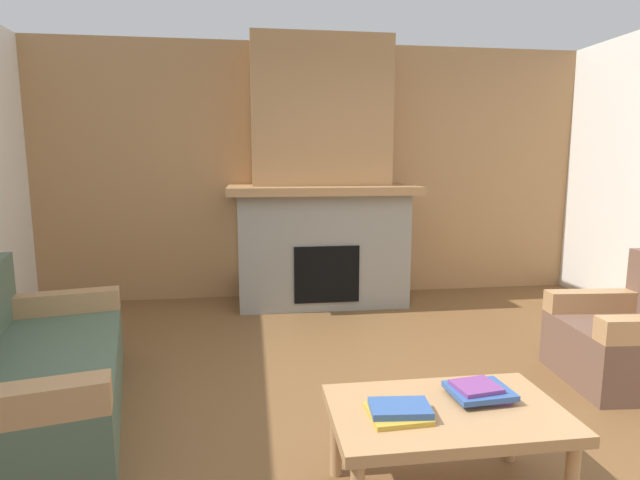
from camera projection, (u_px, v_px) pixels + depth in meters
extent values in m
plane|color=brown|center=(387.00, 430.00, 2.80)|extent=(9.00, 9.00, 0.00)
cube|color=#A87A4C|center=(317.00, 173.00, 5.52)|extent=(6.00, 0.12, 2.70)
cube|color=gray|center=(322.00, 249.00, 5.24)|extent=(1.70, 0.70, 1.15)
cube|color=black|center=(326.00, 274.00, 4.95)|extent=(0.64, 0.08, 0.56)
cube|color=#A87A4C|center=(322.00, 190.00, 5.10)|extent=(1.90, 0.82, 0.08)
cube|color=#A87A4C|center=(320.00, 112.00, 5.12)|extent=(1.40, 0.50, 1.47)
cube|color=#4C604C|center=(41.00, 387.00, 2.88)|extent=(1.21, 1.94, 0.40)
cube|color=tan|center=(2.00, 407.00, 2.08)|extent=(0.85, 0.34, 0.15)
cube|color=tan|center=(57.00, 303.00, 3.60)|extent=(0.85, 0.34, 0.15)
cube|color=brown|center=(623.00, 353.00, 3.39)|extent=(0.82, 0.82, 0.40)
cube|color=tan|center=(599.00, 301.00, 3.65)|extent=(0.77, 0.20, 0.15)
cube|color=tan|center=(446.00, 413.00, 2.17)|extent=(1.00, 0.60, 0.05)
cylinder|color=tan|center=(336.00, 437.00, 2.38)|extent=(0.06, 0.06, 0.38)
cylinder|color=tan|center=(511.00, 424.00, 2.50)|extent=(0.06, 0.06, 0.38)
cube|color=gold|center=(398.00, 414.00, 2.10)|extent=(0.25, 0.22, 0.02)
cube|color=#335699|center=(400.00, 408.00, 2.09)|extent=(0.26, 0.18, 0.03)
cube|color=#7A3D84|center=(484.00, 396.00, 2.25)|extent=(0.22, 0.16, 0.02)
cube|color=#335699|center=(479.00, 391.00, 2.25)|extent=(0.28, 0.23, 0.03)
cube|color=#7A3D84|center=(476.00, 387.00, 2.25)|extent=(0.21, 0.19, 0.02)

